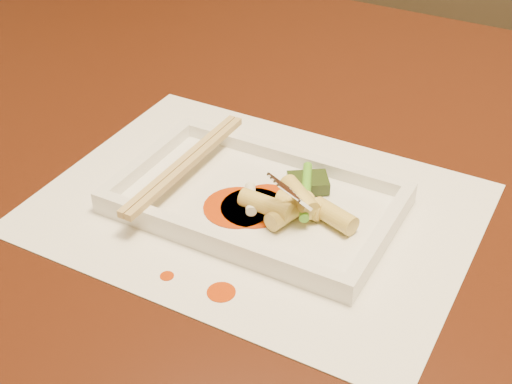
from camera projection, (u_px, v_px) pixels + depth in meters
The scene contains 25 objects.
table at pixel (345, 251), 0.78m from camera, with size 1.40×0.90×0.75m.
placemat at pixel (256, 208), 0.68m from camera, with size 0.40×0.30×0.00m, color white.
sauce_splatter_a at pixel (221, 292), 0.58m from camera, with size 0.02×0.02×0.00m, color #B93605.
sauce_splatter_b at pixel (167, 276), 0.60m from camera, with size 0.01×0.01×0.00m, color #B93605.
plate_base at pixel (256, 204), 0.67m from camera, with size 0.26×0.16×0.01m, color white.
plate_rim_far at pixel (291, 157), 0.72m from camera, with size 0.26×0.01×0.01m, color white.
plate_rim_near at pixel (215, 239), 0.61m from camera, with size 0.26×0.01×0.01m, color white.
plate_rim_left at pixel (147, 160), 0.71m from camera, with size 0.01×0.14×0.01m, color white.
plate_rim_right at pixel (381, 235), 0.62m from camera, with size 0.01×0.14×0.01m, color white.
veg_piece at pixel (308, 183), 0.68m from camera, with size 0.04×0.03×0.01m, color black.
scallion_white at pixel (251, 199), 0.65m from camera, with size 0.01×0.01×0.04m, color #EAEACC.
scallion_green at pixel (306, 191), 0.66m from camera, with size 0.01×0.01×0.09m, color #3F9317.
chopstick_a at pixel (182, 162), 0.69m from camera, with size 0.01×0.19×0.01m, color tan.
chopstick_b at pixel (189, 164), 0.69m from camera, with size 0.01×0.19×0.01m, color tan.
fork at pixel (337, 144), 0.61m from camera, with size 0.09×0.10×0.14m, color silver, non-canonical shape.
sauce_blob_0 at pixel (237, 207), 0.66m from camera, with size 0.06×0.06×0.00m, color #B93605.
sauce_blob_1 at pixel (254, 208), 0.66m from camera, with size 0.06×0.06×0.00m, color #B93605.
sauce_blob_2 at pixel (268, 200), 0.67m from camera, with size 0.05×0.05×0.00m, color #B93605.
rice_cake_0 at pixel (334, 216), 0.63m from camera, with size 0.02×0.02×0.04m, color #DACB65.
rice_cake_1 at pixel (290, 211), 0.64m from camera, with size 0.02×0.02×0.05m, color #DACB65.
rice_cake_2 at pixel (299, 197), 0.65m from camera, with size 0.02×0.02×0.05m, color #DACB65.
rice_cake_3 at pixel (301, 205), 0.65m from camera, with size 0.02×0.02×0.04m, color #DACB65.
rice_cake_4 at pixel (287, 200), 0.65m from camera, with size 0.02×0.02×0.04m, color #DACB65.
rice_cake_5 at pixel (265, 205), 0.64m from camera, with size 0.02×0.02×0.05m, color #DACB65.
rice_cake_6 at pixel (300, 205), 0.65m from camera, with size 0.02×0.02×0.04m, color #DACB65.
Camera 1 is at (0.20, -0.57, 1.16)m, focal length 50.00 mm.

